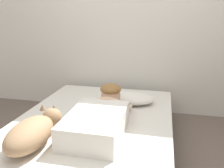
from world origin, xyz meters
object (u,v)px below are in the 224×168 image
at_px(bed, 94,136).
at_px(person_lying, 101,115).
at_px(cell_phone, 59,123).
at_px(coffee_cup, 118,104).
at_px(pillow, 129,98).
at_px(dog, 33,132).

height_order(bed, person_lying, person_lying).
bearing_deg(cell_phone, coffee_cup, 47.49).
relative_size(bed, pillow, 3.78).
bearing_deg(coffee_cup, dog, -118.36).
distance_m(bed, pillow, 0.57).
height_order(coffee_cup, cell_phone, coffee_cup).
xyz_separation_m(person_lying, cell_phone, (-0.37, -0.02, -0.10)).
bearing_deg(bed, cell_phone, -149.69).
height_order(pillow, cell_phone, pillow).
bearing_deg(pillow, bed, -117.89).
relative_size(person_lying, coffee_cup, 7.36).
xyz_separation_m(bed, coffee_cup, (0.16, 0.31, 0.21)).
bearing_deg(coffee_cup, bed, -117.18).
distance_m(person_lying, cell_phone, 0.38).
distance_m(bed, person_lying, 0.32).
relative_size(dog, cell_phone, 4.11).
height_order(dog, cell_phone, dog).
relative_size(person_lying, dog, 1.60).
bearing_deg(dog, person_lying, 44.37).
relative_size(pillow, person_lying, 0.57).
height_order(bed, coffee_cup, coffee_cup).
xyz_separation_m(person_lying, dog, (-0.39, -0.38, -0.00)).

